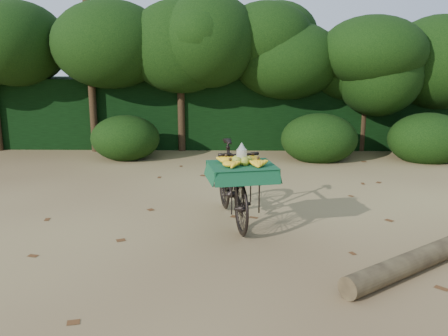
{
  "coord_description": "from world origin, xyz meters",
  "views": [
    {
      "loc": [
        -0.49,
        -6.54,
        2.36
      ],
      "look_at": [
        -0.61,
        -0.24,
        0.87
      ],
      "focal_mm": 38.0,
      "sensor_mm": 36.0,
      "label": 1
    }
  ],
  "objects": [
    {
      "name": "hedge_backdrop",
      "position": [
        0.0,
        6.3,
        0.9
      ],
      "size": [
        26.0,
        1.8,
        1.8
      ],
      "primitive_type": "cube",
      "color": "black",
      "rests_on": "ground"
    },
    {
      "name": "fallen_log",
      "position": [
        2.01,
        -1.24,
        0.12
      ],
      "size": [
        2.88,
        2.22,
        0.25
      ],
      "primitive_type": "cylinder",
      "rotation": [
        1.57,
        0.0,
        -0.94
      ],
      "color": "brown",
      "rests_on": "ground"
    },
    {
      "name": "vendor_bicycle",
      "position": [
        -0.49,
        0.04,
        0.6
      ],
      "size": [
        1.08,
        2.03,
        1.18
      ],
      "rotation": [
        0.0,
        0.0,
        0.21
      ],
      "color": "black",
      "rests_on": "ground"
    },
    {
      "name": "leaf_litter",
      "position": [
        0.0,
        0.65,
        0.01
      ],
      "size": [
        7.0,
        7.3,
        0.01
      ],
      "primitive_type": null,
      "color": "#532F16",
      "rests_on": "ground"
    },
    {
      "name": "tree_row",
      "position": [
        -0.65,
        5.5,
        2.0
      ],
      "size": [
        14.5,
        2.0,
        4.0
      ],
      "primitive_type": null,
      "color": "black",
      "rests_on": "ground"
    },
    {
      "name": "bush_clumps",
      "position": [
        0.5,
        4.3,
        0.45
      ],
      "size": [
        8.8,
        1.7,
        0.9
      ],
      "primitive_type": null,
      "color": "black",
      "rests_on": "ground"
    },
    {
      "name": "ground",
      "position": [
        0.0,
        0.0,
        0.0
      ],
      "size": [
        80.0,
        80.0,
        0.0
      ],
      "primitive_type": "plane",
      "color": "tan",
      "rests_on": "ground"
    }
  ]
}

